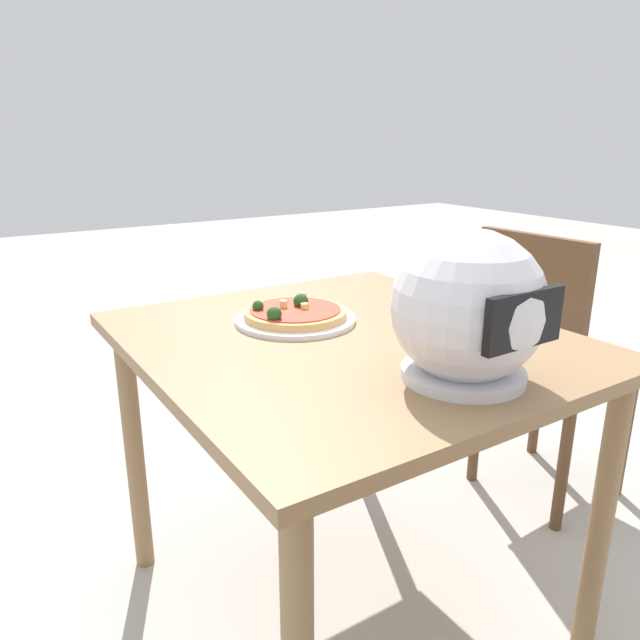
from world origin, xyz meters
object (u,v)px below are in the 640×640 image
object	(u,v)px
dining_table	(346,373)
chair_side	(542,355)
motorcycle_helmet	(468,310)
pizza	(294,312)

from	to	relation	value
dining_table	chair_side	xyz separation A→B (m)	(-0.81, -0.07, -0.14)
motorcycle_helmet	chair_side	world-z (taller)	motorcycle_helmet
pizza	motorcycle_helmet	world-z (taller)	motorcycle_helmet
dining_table	motorcycle_helmet	bearing A→B (deg)	96.39
dining_table	chair_side	bearing A→B (deg)	-175.34
pizza	chair_side	size ratio (longest dim) A/B	0.28
chair_side	motorcycle_helmet	bearing A→B (deg)	26.73
dining_table	chair_side	world-z (taller)	chair_side
pizza	motorcycle_helmet	size ratio (longest dim) A/B	0.89
motorcycle_helmet	dining_table	bearing A→B (deg)	-83.61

